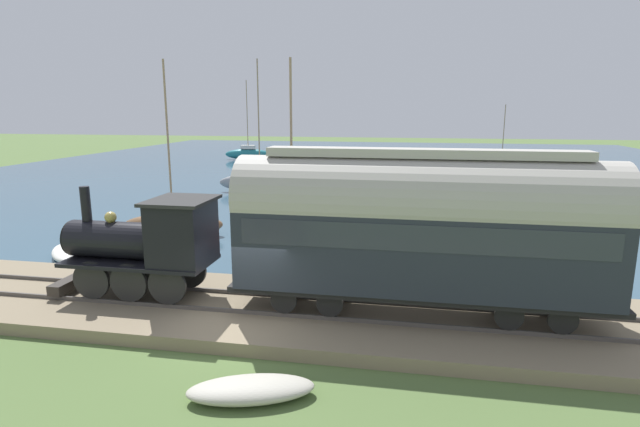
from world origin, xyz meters
TOP-DOWN VIEW (x-y plane):
  - ground_plane at (0.00, 0.00)m, footprint 200.00×200.00m
  - harbor_water at (44.33, 0.00)m, footprint 80.00×80.00m
  - rail_embankment at (1.44, 0.00)m, footprint 5.19×56.00m
  - steam_locomotive at (1.44, 3.41)m, footprint 2.08×5.14m
  - passenger_coach at (1.44, -4.79)m, footprint 2.31×10.67m
  - sailboat_teal at (47.50, 15.68)m, footprint 2.03×5.93m
  - sailboat_red at (7.70, 0.38)m, footprint 3.26×4.58m
  - sailboat_gray at (23.81, 6.80)m, footprint 1.72×6.36m
  - sailboat_green at (47.29, -14.54)m, footprint 2.39×5.11m
  - sailboat_brown at (10.10, 7.06)m, footprint 2.30×5.08m
  - rowboat_far_out at (12.36, -7.26)m, footprint 1.82×2.85m
  - rowboat_off_pier at (6.95, -10.69)m, footprint 2.45×2.18m
  - rowboat_mid_harbor at (5.83, 9.96)m, footprint 2.76×2.46m
  - beached_dinghy at (-2.87, -1.24)m, footprint 1.88×3.00m

SIDE VIEW (x-z plane):
  - ground_plane at x=0.00m, z-range 0.00..0.00m
  - harbor_water at x=44.33m, z-range 0.00..0.01m
  - rail_embankment at x=1.44m, z-range -0.06..0.44m
  - rowboat_far_out at x=12.36m, z-range 0.01..0.38m
  - beached_dinghy at x=-2.87m, z-range 0.00..0.44m
  - rowboat_mid_harbor at x=5.83m, z-range 0.01..0.45m
  - rowboat_off_pier at x=6.95m, z-range 0.01..0.54m
  - sailboat_green at x=47.29m, z-range -2.86..3.85m
  - sailboat_brown at x=10.10m, z-range -3.63..4.88m
  - sailboat_red at x=7.70m, z-range -3.41..4.82m
  - sailboat_teal at x=47.50m, z-range -4.06..5.59m
  - sailboat_gray at x=23.81m, z-range -4.13..5.67m
  - steam_locomotive at x=1.44m, z-range 0.55..3.92m
  - passenger_coach at x=1.44m, z-range 0.74..5.44m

